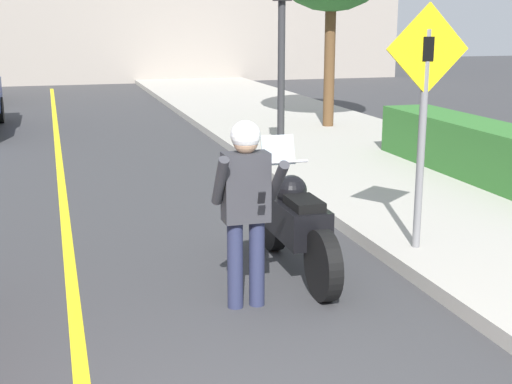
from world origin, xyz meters
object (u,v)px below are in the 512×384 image
(motorcycle, at_px, (295,223))
(traffic_light, at_px, (282,18))
(person_biker, at_px, (246,196))
(crossing_sign, at_px, (424,104))

(motorcycle, xyz_separation_m, traffic_light, (1.40, 4.76, 2.02))
(person_biker, relative_size, crossing_sign, 0.67)
(person_biker, bearing_deg, motorcycle, 45.80)
(crossing_sign, relative_size, traffic_light, 0.74)
(motorcycle, relative_size, crossing_sign, 0.87)
(motorcycle, bearing_deg, traffic_light, 73.57)
(person_biker, bearing_deg, crossing_sign, 18.71)
(motorcycle, xyz_separation_m, crossing_sign, (1.36, -0.03, 1.16))
(person_biker, relative_size, traffic_light, 0.49)
(person_biker, distance_m, crossing_sign, 2.28)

